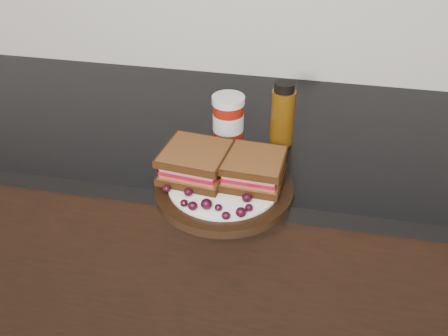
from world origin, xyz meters
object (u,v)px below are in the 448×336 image
at_px(sandwich_left, 196,162).
at_px(oil_bottle, 283,114).
at_px(condiment_jar, 228,118).
at_px(plate, 224,189).

bearing_deg(sandwich_left, oil_bottle, 58.68).
bearing_deg(condiment_jar, sandwich_left, -99.14).
height_order(condiment_jar, oil_bottle, oil_bottle).
height_order(plate, oil_bottle, oil_bottle).
distance_m(sandwich_left, condiment_jar, 0.19).
distance_m(condiment_jar, oil_bottle, 0.13).
bearing_deg(plate, oil_bottle, 67.15).
bearing_deg(sandwich_left, plate, -9.92).
height_order(plate, condiment_jar, condiment_jar).
relative_size(condiment_jar, oil_bottle, 0.73).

